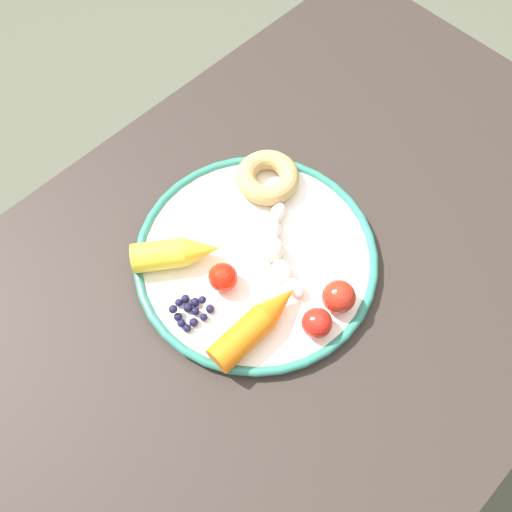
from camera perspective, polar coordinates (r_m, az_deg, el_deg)
name	(u,v)px	position (r m, az deg, el deg)	size (l,w,h in m)	color
ground_plane	(283,385)	(1.44, 2.82, -13.05)	(6.00, 6.00, 0.00)	#525645
dining_table	(301,286)	(0.85, 4.63, -3.13)	(1.02, 0.70, 0.72)	#302723
plate	(256,257)	(0.75, 0.00, -0.10)	(0.33, 0.33, 0.02)	white
banana	(277,249)	(0.74, 2.19, 0.68)	(0.10, 0.13, 0.03)	beige
carrot_orange	(256,324)	(0.69, 0.02, -7.04)	(0.13, 0.04, 0.04)	orange
carrot_yellow	(176,253)	(0.73, -8.18, 0.29)	(0.12, 0.10, 0.04)	yellow
donut	(268,177)	(0.79, 1.20, 8.07)	(0.09, 0.09, 0.03)	tan
blueberry_pile	(190,311)	(0.71, -6.81, -5.64)	(0.05, 0.05, 0.02)	#191638
tomato_near	(223,277)	(0.71, -3.41, -2.18)	(0.04, 0.04, 0.04)	red
tomato_mid	(339,297)	(0.70, 8.50, -4.15)	(0.04, 0.04, 0.04)	red
tomato_far	(317,323)	(0.69, 6.28, -6.85)	(0.04, 0.04, 0.04)	red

